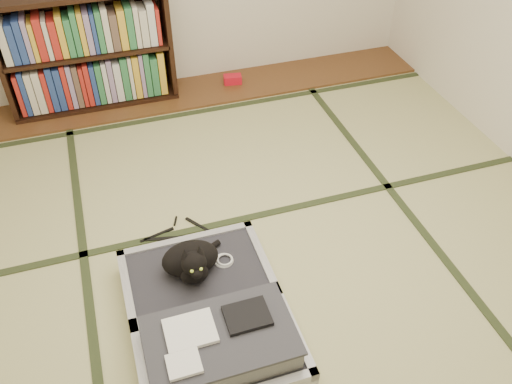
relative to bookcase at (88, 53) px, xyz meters
name	(u,v)px	position (x,y,z in m)	size (l,w,h in m)	color
floor	(266,264)	(0.75, -2.07, -0.45)	(4.50, 4.50, 0.00)	#C4BD83
wood_strip	(190,93)	(0.75, -0.07, -0.44)	(4.00, 0.50, 0.02)	brown
red_item	(233,79)	(1.13, -0.04, -0.40)	(0.15, 0.09, 0.07)	red
room_shell	(271,21)	(0.75, -2.07, 1.01)	(4.50, 4.50, 4.50)	white
tatami_borders	(242,208)	(0.75, -1.58, -0.45)	(4.00, 4.50, 0.01)	#2D381E
bookcase	(88,53)	(0.00, 0.00, 0.00)	(1.28, 0.29, 0.92)	black
suitcase	(210,321)	(0.33, -2.43, -0.34)	(0.78, 1.04, 0.31)	silver
cat	(191,261)	(0.31, -2.14, -0.20)	(0.35, 0.35, 0.28)	black
cable_coil	(224,260)	(0.49, -2.11, -0.29)	(0.11, 0.11, 0.03)	white
hanger	(179,234)	(0.32, -1.68, -0.44)	(0.46, 0.25, 0.01)	black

